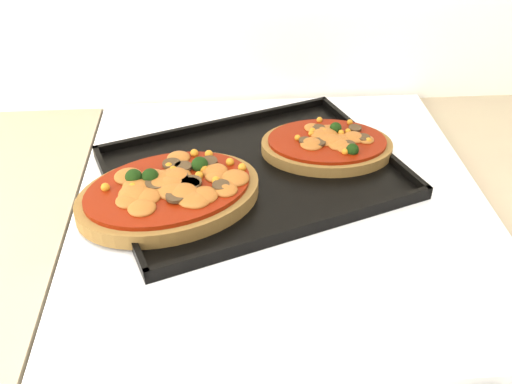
{
  "coord_description": "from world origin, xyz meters",
  "views": [
    {
      "loc": [
        -0.08,
        1.03,
        1.4
      ],
      "look_at": [
        -0.03,
        1.69,
        0.92
      ],
      "focal_mm": 40.0,
      "sensor_mm": 36.0,
      "label": 1
    }
  ],
  "objects_px": {
    "baking_tray": "(254,171)",
    "pizza_left": "(169,192)",
    "stove": "(275,381)",
    "pizza_right": "(327,144)"
  },
  "relations": [
    {
      "from": "stove",
      "to": "baking_tray",
      "type": "distance_m",
      "value": 0.47
    },
    {
      "from": "stove",
      "to": "pizza_left",
      "type": "height_order",
      "value": "pizza_left"
    },
    {
      "from": "stove",
      "to": "pizza_right",
      "type": "height_order",
      "value": "pizza_right"
    },
    {
      "from": "baking_tray",
      "to": "pizza_left",
      "type": "xyz_separation_m",
      "value": [
        -0.12,
        -0.07,
        0.02
      ]
    },
    {
      "from": "pizza_left",
      "to": "pizza_right",
      "type": "height_order",
      "value": "pizza_left"
    },
    {
      "from": "pizza_left",
      "to": "pizza_right",
      "type": "relative_size",
      "value": 1.25
    },
    {
      "from": "baking_tray",
      "to": "stove",
      "type": "bearing_deg",
      "value": -65.44
    },
    {
      "from": "baking_tray",
      "to": "pizza_right",
      "type": "height_order",
      "value": "pizza_right"
    },
    {
      "from": "baking_tray",
      "to": "pizza_left",
      "type": "height_order",
      "value": "pizza_left"
    },
    {
      "from": "stove",
      "to": "baking_tray",
      "type": "relative_size",
      "value": 2.18
    }
  ]
}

